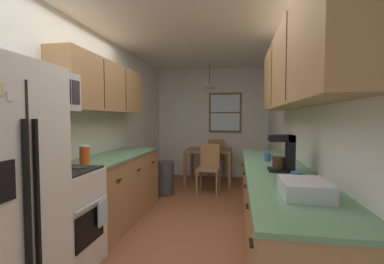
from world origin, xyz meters
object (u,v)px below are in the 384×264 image
Objects in this scene: coffee_maker at (285,152)px; mug_by_coffeemaker at (296,178)px; dining_chair_far at (216,156)px; storage_canister at (85,155)px; trash_bin at (164,178)px; stove_range at (58,219)px; microwave_over_range at (43,91)px; dish_rack at (305,188)px; dining_table at (209,154)px; dining_chair_near at (209,166)px; mug_spare at (268,157)px.

coffee_maker is 0.49m from mug_by_coffeemaker.
storage_canister reaches higher than dining_chair_far.
mug_by_coffeemaker reaches higher than trash_bin.
mug_by_coffeemaker is at bearing -1.75° from stove_range.
trash_bin is (0.29, 2.47, -0.17)m from stove_range.
coffee_maker is at bearing 11.36° from stove_range.
microwave_over_range is 2.27m from dish_rack.
dining_chair_near is (0.07, -0.65, -0.12)m from dining_table.
dining_table is 3.93m from dish_rack.
dish_rack reaches higher than mug_spare.
mug_by_coffeemaker is at bearing 86.90° from dish_rack.
dining_chair_near is at bearing 108.76° from mug_by_coffeemaker.
mug_by_coffeemaker is at bearing -1.66° from microwave_over_range.
coffee_maker is (2.03, -0.04, 0.07)m from storage_canister.
mug_by_coffeemaker reaches higher than dining_table.
mug_spare is at bearing -74.74° from dining_chair_far.
coffee_maker is at bearing 89.22° from dish_rack.
stove_range is 2.11m from dish_rack.
trash_bin is (0.41, 2.47, -1.33)m from microwave_over_range.
storage_canister is 1.73× the size of mug_by_coffeemaker.
microwave_over_range is 3.21m from dining_chair_near.
mug_by_coffeemaker reaches higher than dining_chair_near.
trash_bin is (-0.81, -1.58, -0.20)m from dining_chair_far.
stove_range is 1.22× the size of dining_chair_far.
dining_chair_near is at bearing 66.60° from microwave_over_range.
dining_table is 8.60× the size of mug_spare.
storage_canister reaches higher than dining_chair_near.
stove_range reaches higher than trash_bin.
microwave_over_range is 4.94× the size of mug_by_coffeemaker.
dining_table is 2.79× the size of coffee_maker.
trash_bin is at bearing -127.55° from dining_table.
coffee_maker is (1.02, -3.00, 0.45)m from dining_table.
stove_range is 2.09m from mug_by_coffeemaker.
trash_bin is 5.20× the size of mug_by_coffeemaker.
mug_by_coffeemaker is 0.32m from dish_rack.
microwave_over_range is 0.61× the size of dining_table.
mug_by_coffeemaker is 1.05m from mug_spare.
mug_spare is at bearing -68.88° from dining_table.
microwave_over_range reaches higher than dining_table.
mug_by_coffeemaker reaches higher than dining_chair_far.
dining_chair_near is 2.60m from coffee_maker.
dining_chair_near is at bearing 106.69° from dish_rack.
mug_by_coffeemaker is 1.07× the size of mug_spare.
stove_range is 4.20m from dining_chair_far.
mug_spare is at bearing -63.95° from dining_chair_near.
dining_chair_far is at bearing 74.74° from stove_range.
storage_canister is (-1.01, -2.95, 0.38)m from dining_table.
dining_chair_near is at bearing 112.04° from coffee_maker.
dining_chair_near is 7.75× the size of mug_by_coffeemaker.
trash_bin is at bearing 124.47° from mug_by_coffeemaker.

